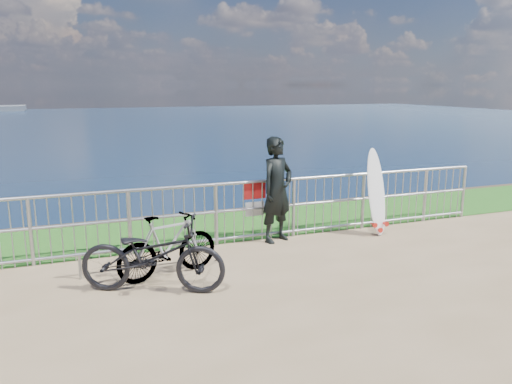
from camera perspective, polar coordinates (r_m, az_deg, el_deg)
name	(u,v)px	position (r m, az deg, el deg)	size (l,w,h in m)	color
grass_strip	(225,226)	(10.12, -3.53, -3.85)	(120.00, 120.00, 0.00)	#1F5C19
railing	(244,211)	(8.97, -1.37, -2.16)	(10.06, 0.10, 1.13)	#999CA2
surfer	(277,190)	(8.95, 2.43, 0.25)	(0.69, 0.46, 1.90)	black
surfboard	(377,195)	(9.67, 13.61, -0.35)	(0.51, 0.47, 1.65)	white
bicycle_near	(153,255)	(6.99, -11.73, -7.09)	(0.69, 1.99, 1.05)	black
bicycle_far	(168,246)	(7.49, -10.04, -6.05)	(0.45, 1.59, 0.96)	black
bike_rack	(139,251)	(7.82, -13.18, -6.55)	(1.93, 0.05, 0.40)	#999CA2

